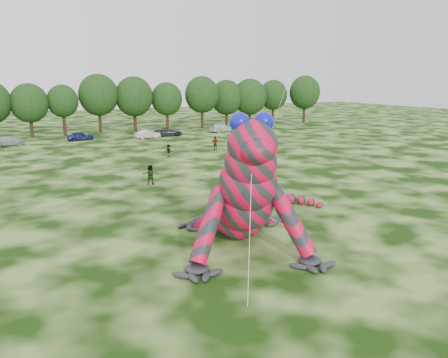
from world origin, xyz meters
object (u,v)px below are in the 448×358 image
tree_13 (202,102)px  tree_14 (227,103)px  tree_17 (305,99)px  car_5 (148,134)px  tree_12 (167,106)px  tree_10 (99,104)px  tree_9 (63,110)px  car_6 (168,132)px  car_7 (222,128)px  tree_8 (30,111)px  tree_11 (134,104)px  inflatable_gecko (236,173)px  spectator_5 (151,175)px  tree_16 (273,101)px  spectator_2 (169,151)px  car_3 (7,141)px  car_4 (80,136)px  spectator_3 (215,143)px  flying_kite (313,3)px  tree_15 (250,102)px

tree_13 → tree_14: (6.33, 1.60, -0.36)m
tree_17 → car_5: tree_17 is taller
tree_12 → tree_10: bearing=176.2°
tree_9 → car_6: size_ratio=1.79×
tree_9 → car_7: (26.51, -7.96, -3.59)m
tree_8 → tree_11: tree_11 is taller
car_7 → car_6: bearing=83.1°
inflatable_gecko → car_7: inflatable_gecko is taller
tree_11 → car_7: (13.79, -8.81, -4.29)m
tree_9 → tree_12: size_ratio=0.97×
tree_10 → spectator_5: tree_10 is taller
tree_16 → spectator_2: (-35.82, -30.22, -3.89)m
spectator_2 → inflatable_gecko: bearing=123.9°
tree_8 → tree_16: size_ratio=0.95×
car_3 → car_7: (35.75, 0.34, 0.04)m
tree_17 → car_4: 50.24m
tree_9 → tree_17: (50.88, -0.68, 0.81)m
tree_10 → tree_13: (19.73, -1.45, -0.19)m
tree_10 → tree_13: bearing=-4.2°
spectator_3 → tree_13: bearing=114.1°
tree_11 → tree_17: 38.19m
tree_9 → tree_10: bearing=11.0°
spectator_2 → spectator_5: 14.58m
spectator_5 → flying_kite: bearing=177.0°
tree_9 → inflatable_gecko: bearing=-87.4°
car_6 → spectator_5: 35.03m
tree_17 → car_3: size_ratio=2.11×
inflatable_gecko → tree_16: tree_16 is taller
tree_14 → tree_9: bearing=-177.6°
inflatable_gecko → spectator_5: 15.77m
car_5 → spectator_2: bearing=163.2°
tree_15 → car_3: (-46.65, -8.73, -4.11)m
tree_13 → car_6: (-10.45, -8.70, -4.39)m
tree_10 → tree_15: bearing=-1.5°
tree_14 → tree_17: (18.49, -2.06, 0.45)m
inflatable_gecko → tree_10: size_ratio=1.54×
tree_12 → car_5: tree_12 is taller
tree_13 → tree_14: bearing=14.1°
tree_15 → tree_17: size_ratio=0.94×
tree_10 → car_3: bearing=-148.5°
tree_12 → spectator_5: (-17.00, -41.57, -3.56)m
tree_13 → car_5: size_ratio=2.43×
tree_10 → tree_14: tree_10 is taller
tree_8 → spectator_3: tree_8 is taller
inflatable_gecko → flying_kite: (11.90, 8.27, 11.90)m
car_3 → car_5: (20.83, -1.81, -0.02)m
tree_8 → tree_9: 5.30m
inflatable_gecko → tree_16: 72.03m
inflatable_gecko → tree_9: (-2.57, 56.62, 0.29)m
tree_13 → spectator_5: tree_13 is taller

